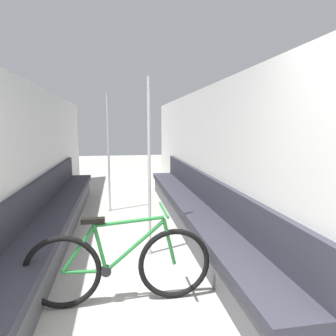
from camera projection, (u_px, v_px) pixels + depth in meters
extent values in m
cube|color=silver|center=(31.00, 162.00, 4.10)|extent=(0.10, 9.63, 2.17)
cube|color=silver|center=(211.00, 159.00, 4.53)|extent=(0.10, 9.63, 2.17)
cube|color=#4C4C51|center=(57.00, 226.00, 4.29)|extent=(0.42, 5.78, 0.33)
cube|color=#2D2D38|center=(56.00, 211.00, 4.26)|extent=(0.50, 5.78, 0.10)
cube|color=#2D2D38|center=(39.00, 194.00, 4.18)|extent=(0.07, 5.78, 0.43)
cube|color=#4C4C51|center=(192.00, 219.00, 4.62)|extent=(0.42, 5.78, 0.33)
cube|color=#2D2D38|center=(192.00, 205.00, 4.59)|extent=(0.50, 5.78, 0.10)
cube|color=#2D2D38|center=(205.00, 188.00, 4.59)|extent=(0.07, 5.78, 0.43)
torus|color=black|center=(63.00, 273.00, 2.58)|extent=(0.67, 0.05, 0.67)
torus|color=black|center=(174.00, 264.00, 2.74)|extent=(0.67, 0.05, 0.67)
cylinder|color=#237533|center=(85.00, 272.00, 2.61)|extent=(0.37, 0.03, 0.05)
cylinder|color=#237533|center=(78.00, 250.00, 2.57)|extent=(0.30, 0.03, 0.40)
cylinder|color=#237533|center=(100.00, 246.00, 2.60)|extent=(0.13, 0.03, 0.47)
cylinder|color=#237533|center=(135.00, 246.00, 2.65)|extent=(0.54, 0.03, 0.46)
cylinder|color=#237533|center=(129.00, 221.00, 2.61)|extent=(0.62, 0.03, 0.08)
cylinder|color=#237533|center=(169.00, 242.00, 2.70)|extent=(0.13, 0.03, 0.44)
cylinder|color=black|center=(106.00, 271.00, 2.64)|extent=(0.09, 0.06, 0.09)
cube|color=black|center=(93.00, 221.00, 2.56)|extent=(0.20, 0.07, 0.04)
cylinder|color=#237533|center=(164.00, 210.00, 2.65)|extent=(0.02, 0.46, 0.02)
cylinder|color=gray|center=(150.00, 253.00, 3.75)|extent=(0.08, 0.08, 0.01)
cylinder|color=silver|center=(149.00, 168.00, 3.60)|extent=(0.04, 0.04, 2.15)
cylinder|color=gray|center=(110.00, 210.00, 5.64)|extent=(0.08, 0.08, 0.01)
cylinder|color=silver|center=(109.00, 154.00, 5.49)|extent=(0.04, 0.04, 2.15)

